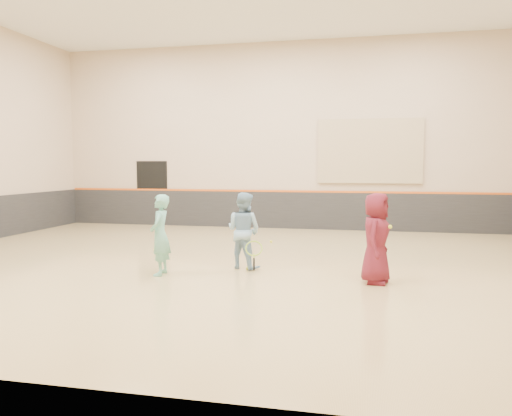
% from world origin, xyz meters
% --- Properties ---
extents(room, '(15.04, 12.04, 6.22)m').
position_xyz_m(room, '(0.00, 0.00, 0.81)').
color(room, tan).
rests_on(room, ground).
extents(wainscot_back, '(14.90, 0.04, 1.20)m').
position_xyz_m(wainscot_back, '(0.00, 5.97, 0.60)').
color(wainscot_back, '#232326').
rests_on(wainscot_back, floor).
extents(accent_stripe, '(14.90, 0.03, 0.06)m').
position_xyz_m(accent_stripe, '(0.00, 5.96, 1.22)').
color(accent_stripe, '#D85914').
rests_on(accent_stripe, wall_back).
extents(acoustic_panel, '(3.20, 0.08, 2.00)m').
position_xyz_m(acoustic_panel, '(2.80, 5.95, 2.50)').
color(acoustic_panel, tan).
rests_on(acoustic_panel, wall_back).
extents(doorway, '(1.10, 0.05, 2.20)m').
position_xyz_m(doorway, '(-4.50, 5.98, 1.10)').
color(doorway, black).
rests_on(doorway, floor).
extents(girl, '(0.43, 0.60, 1.53)m').
position_xyz_m(girl, '(-1.09, -1.34, 0.76)').
color(girl, '#6AB9A5').
rests_on(girl, floor).
extents(instructor, '(0.90, 0.81, 1.53)m').
position_xyz_m(instructor, '(0.30, -0.40, 0.77)').
color(instructor, '#86B0D0').
rests_on(instructor, floor).
extents(young_man, '(0.66, 0.87, 1.60)m').
position_xyz_m(young_man, '(2.86, -1.15, 0.80)').
color(young_man, maroon).
rests_on(young_man, floor).
extents(held_racket, '(0.47, 0.47, 0.63)m').
position_xyz_m(held_racket, '(0.59, -0.79, 0.48)').
color(held_racket, '#94C22A').
rests_on(held_racket, instructor).
extents(spare_racket, '(0.60, 0.60, 0.12)m').
position_xyz_m(spare_racket, '(-2.21, 1.19, 0.06)').
color(spare_racket, yellow).
rests_on(spare_racket, floor).
extents(ball_under_racket, '(0.07, 0.07, 0.07)m').
position_xyz_m(ball_under_racket, '(0.42, -0.57, 0.03)').
color(ball_under_racket, gold).
rests_on(ball_under_racket, floor).
extents(ball_in_hand, '(0.07, 0.07, 0.07)m').
position_xyz_m(ball_in_hand, '(3.09, -1.33, 1.03)').
color(ball_in_hand, yellow).
rests_on(ball_in_hand, young_man).
extents(ball_beside_spare, '(0.07, 0.07, 0.07)m').
position_xyz_m(ball_beside_spare, '(0.25, 2.91, 0.03)').
color(ball_beside_spare, yellow).
rests_on(ball_beside_spare, floor).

